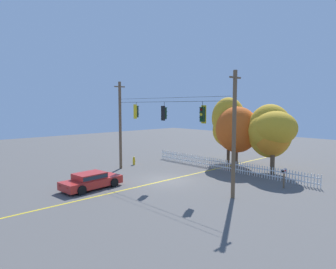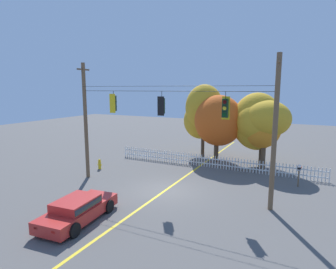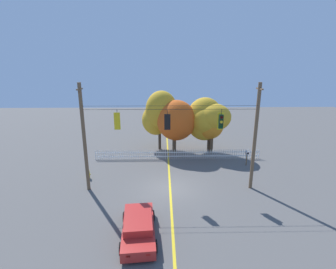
{
  "view_description": "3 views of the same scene",
  "coord_description": "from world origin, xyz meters",
  "px_view_note": "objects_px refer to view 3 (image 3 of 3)",
  "views": [
    {
      "loc": [
        16.91,
        -15.74,
        5.8
      ],
      "look_at": [
        0.17,
        0.04,
        3.61
      ],
      "focal_mm": 32.32,
      "sensor_mm": 36.0,
      "label": 1
    },
    {
      "loc": [
        7.58,
        -14.86,
        6.25
      ],
      "look_at": [
        0.32,
        -0.23,
        3.58
      ],
      "focal_mm": 30.18,
      "sensor_mm": 36.0,
      "label": 2
    },
    {
      "loc": [
        -0.51,
        -16.89,
        8.88
      ],
      "look_at": [
        -0.16,
        0.15,
        4.24
      ],
      "focal_mm": 26.07,
      "sensor_mm": 36.0,
      "label": 3
    }
  ],
  "objects_px": {
    "traffic_signal_westbound_side": "(221,121)",
    "roadside_mailbox": "(247,154)",
    "fire_hydrant": "(88,174)",
    "traffic_signal_southbound_primary": "(167,122)",
    "autumn_maple_far_west": "(210,122)",
    "autumn_maple_mid": "(175,120)",
    "traffic_signal_eastbound_side": "(117,121)",
    "autumn_maple_near_fence": "(160,115)",
    "autumn_oak_far_east": "(207,119)",
    "parked_car": "(139,227)"
  },
  "relations": [
    {
      "from": "traffic_signal_southbound_primary",
      "to": "autumn_maple_far_west",
      "type": "relative_size",
      "value": 0.27
    },
    {
      "from": "traffic_signal_southbound_primary",
      "to": "autumn_maple_mid",
      "type": "relative_size",
      "value": 0.25
    },
    {
      "from": "autumn_maple_far_west",
      "to": "traffic_signal_eastbound_side",
      "type": "bearing_deg",
      "value": -134.93
    },
    {
      "from": "parked_car",
      "to": "fire_hydrant",
      "type": "distance_m",
      "value": 8.88
    },
    {
      "from": "traffic_signal_eastbound_side",
      "to": "traffic_signal_westbound_side",
      "type": "bearing_deg",
      "value": 0.15
    },
    {
      "from": "autumn_maple_near_fence",
      "to": "autumn_maple_far_west",
      "type": "bearing_deg",
      "value": -14.46
    },
    {
      "from": "autumn_maple_mid",
      "to": "traffic_signal_eastbound_side",
      "type": "bearing_deg",
      "value": -118.05
    },
    {
      "from": "fire_hydrant",
      "to": "parked_car",
      "type": "bearing_deg",
      "value": -56.57
    },
    {
      "from": "autumn_maple_near_fence",
      "to": "autumn_oak_far_east",
      "type": "bearing_deg",
      "value": -12.68
    },
    {
      "from": "autumn_maple_mid",
      "to": "autumn_oak_far_east",
      "type": "height_order",
      "value": "autumn_oak_far_east"
    },
    {
      "from": "traffic_signal_westbound_side",
      "to": "autumn_maple_mid",
      "type": "relative_size",
      "value": 0.26
    },
    {
      "from": "autumn_maple_near_fence",
      "to": "roadside_mailbox",
      "type": "relative_size",
      "value": 4.71
    },
    {
      "from": "traffic_signal_southbound_primary",
      "to": "autumn_maple_near_fence",
      "type": "relative_size",
      "value": 0.22
    },
    {
      "from": "traffic_signal_eastbound_side",
      "to": "autumn_maple_mid",
      "type": "distance_m",
      "value": 9.66
    },
    {
      "from": "traffic_signal_westbound_side",
      "to": "autumn_oak_far_east",
      "type": "bearing_deg",
      "value": 85.95
    },
    {
      "from": "parked_car",
      "to": "fire_hydrant",
      "type": "xyz_separation_m",
      "value": [
        -4.89,
        7.41,
        -0.21
      ]
    },
    {
      "from": "autumn_maple_mid",
      "to": "traffic_signal_westbound_side",
      "type": "bearing_deg",
      "value": -71.12
    },
    {
      "from": "traffic_signal_southbound_primary",
      "to": "autumn_maple_mid",
      "type": "xyz_separation_m",
      "value": [
        0.96,
        8.39,
        -1.61
      ]
    },
    {
      "from": "autumn_oak_far_east",
      "to": "autumn_maple_far_west",
      "type": "bearing_deg",
      "value": -45.55
    },
    {
      "from": "fire_hydrant",
      "to": "roadside_mailbox",
      "type": "height_order",
      "value": "roadside_mailbox"
    },
    {
      "from": "parked_car",
      "to": "autumn_maple_mid",
      "type": "bearing_deg",
      "value": 79.29
    },
    {
      "from": "autumn_maple_near_fence",
      "to": "autumn_maple_far_west",
      "type": "height_order",
      "value": "autumn_maple_near_fence"
    },
    {
      "from": "traffic_signal_westbound_side",
      "to": "roadside_mailbox",
      "type": "xyz_separation_m",
      "value": [
        3.73,
        4.47,
        -4.07
      ]
    },
    {
      "from": "traffic_signal_southbound_primary",
      "to": "autumn_maple_far_west",
      "type": "height_order",
      "value": "traffic_signal_southbound_primary"
    },
    {
      "from": "autumn_maple_far_west",
      "to": "roadside_mailbox",
      "type": "bearing_deg",
      "value": -51.57
    },
    {
      "from": "traffic_signal_southbound_primary",
      "to": "autumn_oak_far_east",
      "type": "height_order",
      "value": "traffic_signal_southbound_primary"
    },
    {
      "from": "autumn_oak_far_east",
      "to": "autumn_maple_far_west",
      "type": "height_order",
      "value": "autumn_oak_far_east"
    },
    {
      "from": "traffic_signal_eastbound_side",
      "to": "autumn_maple_near_fence",
      "type": "distance_m",
      "value": 10.05
    },
    {
      "from": "fire_hydrant",
      "to": "roadside_mailbox",
      "type": "bearing_deg",
      "value": 10.15
    },
    {
      "from": "autumn_maple_far_west",
      "to": "roadside_mailbox",
      "type": "xyz_separation_m",
      "value": [
        2.92,
        -3.68,
        -2.3
      ]
    },
    {
      "from": "autumn_maple_near_fence",
      "to": "fire_hydrant",
      "type": "distance_m",
      "value": 10.24
    },
    {
      "from": "autumn_maple_near_fence",
      "to": "roadside_mailbox",
      "type": "height_order",
      "value": "autumn_maple_near_fence"
    },
    {
      "from": "autumn_maple_far_west",
      "to": "traffic_signal_southbound_primary",
      "type": "bearing_deg",
      "value": -119.54
    },
    {
      "from": "autumn_maple_near_fence",
      "to": "autumn_oak_far_east",
      "type": "xyz_separation_m",
      "value": [
        5.04,
        -1.13,
        -0.24
      ]
    },
    {
      "from": "autumn_maple_mid",
      "to": "traffic_signal_southbound_primary",
      "type": "bearing_deg",
      "value": -96.49
    },
    {
      "from": "parked_car",
      "to": "autumn_maple_far_west",
      "type": "bearing_deg",
      "value": 65.19
    },
    {
      "from": "autumn_oak_far_east",
      "to": "autumn_maple_far_west",
      "type": "distance_m",
      "value": 0.4
    },
    {
      "from": "autumn_maple_near_fence",
      "to": "autumn_maple_far_west",
      "type": "distance_m",
      "value": 5.45
    },
    {
      "from": "traffic_signal_eastbound_side",
      "to": "fire_hydrant",
      "type": "relative_size",
      "value": 1.74
    },
    {
      "from": "autumn_maple_near_fence",
      "to": "autumn_maple_far_west",
      "type": "xyz_separation_m",
      "value": [
        5.25,
        -1.36,
        -0.5
      ]
    },
    {
      "from": "autumn_maple_mid",
      "to": "autumn_maple_far_west",
      "type": "bearing_deg",
      "value": -3.5
    },
    {
      "from": "autumn_maple_mid",
      "to": "autumn_maple_near_fence",
      "type": "bearing_deg",
      "value": 144.39
    },
    {
      "from": "traffic_signal_southbound_primary",
      "to": "fire_hydrant",
      "type": "height_order",
      "value": "traffic_signal_southbound_primary"
    },
    {
      "from": "autumn_maple_far_west",
      "to": "roadside_mailbox",
      "type": "height_order",
      "value": "autumn_maple_far_west"
    },
    {
      "from": "traffic_signal_eastbound_side",
      "to": "traffic_signal_southbound_primary",
      "type": "xyz_separation_m",
      "value": [
        3.52,
        0.0,
        -0.08
      ]
    },
    {
      "from": "autumn_maple_mid",
      "to": "autumn_maple_far_west",
      "type": "height_order",
      "value": "autumn_maple_mid"
    },
    {
      "from": "autumn_maple_mid",
      "to": "roadside_mailbox",
      "type": "xyz_separation_m",
      "value": [
        6.59,
        -3.9,
        -2.48
      ]
    },
    {
      "from": "autumn_maple_near_fence",
      "to": "autumn_maple_mid",
      "type": "distance_m",
      "value": 1.97
    },
    {
      "from": "traffic_signal_eastbound_side",
      "to": "roadside_mailbox",
      "type": "bearing_deg",
      "value": 22.08
    },
    {
      "from": "parked_car",
      "to": "roadside_mailbox",
      "type": "xyz_separation_m",
      "value": [
        9.21,
        9.93,
        0.54
      ]
    }
  ]
}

